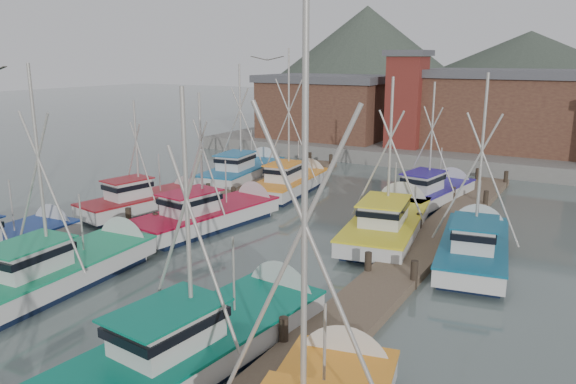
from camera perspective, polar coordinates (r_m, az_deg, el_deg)
The scene contains 18 objects.
ground at distance 23.35m, azimuth -10.80°, elevation -9.89°, with size 260.00×260.00×0.00m, color #556663.
dock_left at distance 30.60m, azimuth -15.82°, elevation -4.03°, with size 2.30×46.00×1.50m.
dock_right at distance 23.15m, azimuth 9.51°, elevation -9.49°, with size 2.30×46.00×1.50m.
quay at distance 55.55m, azimuth 14.99°, elevation 4.24°, with size 44.00×16.00×1.20m, color gray.
shed_left at distance 57.13m, azimuth 3.87°, elevation 8.70°, with size 12.72×8.48×6.20m.
shed_center at distance 53.82m, azimuth 21.46°, elevation 7.87°, with size 14.84×9.54×6.90m.
lookout_tower at distance 51.76m, azimuth 11.96°, elevation 9.27°, with size 3.60×3.60×8.50m.
distant_hills at distance 141.49m, azimuth 19.41°, elevation 9.14°, with size 175.00×140.00×42.00m.
boat_4 at distance 25.26m, azimuth -21.70°, elevation -7.14°, with size 3.98×9.93×9.87m.
boat_5 at distance 18.35m, azimuth -7.80°, elevation -14.25°, with size 4.17×10.42×9.39m.
boat_8 at distance 31.50m, azimuth -7.59°, elevation -2.23°, with size 4.32×9.90×8.24m.
boat_9 at distance 30.36m, azimuth 10.30°, elevation -2.94°, with size 4.81×10.70×9.23m.
boat_10 at distance 35.10m, azimuth -13.96°, elevation -0.87°, with size 3.91×8.53×7.39m.
boat_11 at distance 27.57m, azimuth 18.43°, elevation -5.14°, with size 4.21×9.37×9.35m.
boat_12 at distance 39.18m, azimuth 0.49°, elevation 1.05°, with size 4.11×9.11×10.49m.
boat_13 at distance 37.31m, azimuth 14.50°, elevation -0.05°, with size 4.01×9.27×8.48m.
boat_14 at distance 43.37m, azimuth -4.31°, elevation 2.24°, with size 4.35×10.11×9.58m.
gull_far at distance 24.11m, azimuth -2.14°, elevation 13.36°, with size 1.55×0.63×0.24m.
Camera 1 is at (14.31, -15.98, 9.23)m, focal length 35.00 mm.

